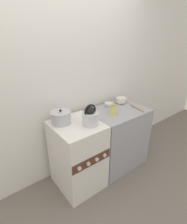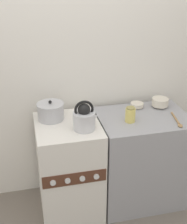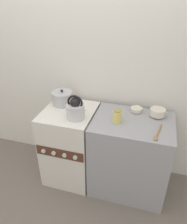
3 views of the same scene
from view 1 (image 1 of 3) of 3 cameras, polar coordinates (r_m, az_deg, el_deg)
ground_plane at (r=2.36m, az=-0.45°, el=-25.83°), size 12.00×12.00×0.00m
wall_back at (r=2.15m, az=-11.45°, el=8.69°), size 7.00×0.06×2.50m
stove at (r=2.23m, az=-5.16°, el=-13.91°), size 0.53×0.60×0.88m
counter at (r=2.58m, az=7.49°, el=-8.17°), size 0.78×0.59×0.87m
kettle at (r=1.93m, az=-1.04°, el=-1.61°), size 0.22×0.18×0.25m
cooking_pot at (r=2.00m, az=-10.57°, el=-1.71°), size 0.23×0.23×0.17m
enamel_bowl at (r=2.61m, az=8.96°, el=3.88°), size 0.15×0.15×0.08m
small_ceramic_bowl at (r=2.50m, az=5.00°, el=2.64°), size 0.12×0.12×0.04m
storage_jar at (r=2.22m, az=6.47°, el=0.73°), size 0.08×0.08×0.13m
wooden_spoon at (r=2.45m, az=14.48°, el=1.00°), size 0.07×0.27×0.02m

